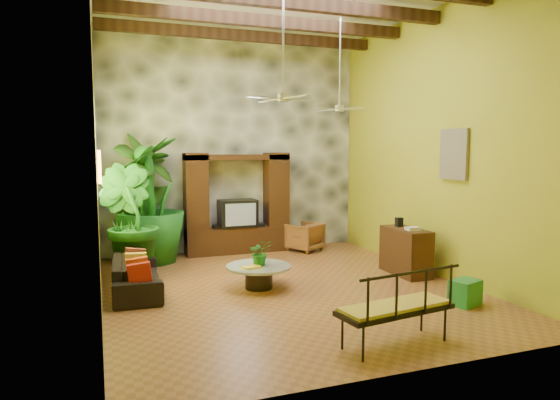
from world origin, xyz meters
name	(u,v)px	position (x,y,z in m)	size (l,w,h in m)	color
ground	(286,288)	(0.00, 0.00, 0.00)	(7.00, 7.00, 0.00)	brown
back_wall	(233,144)	(0.00, 3.50, 2.50)	(6.00, 0.02, 5.00)	#9A9D23
left_wall	(96,142)	(-3.00, 0.00, 2.50)	(0.02, 7.00, 5.00)	#9A9D23
right_wall	(435,143)	(3.00, 0.00, 2.50)	(0.02, 7.00, 5.00)	#9A9D23
stone_accent_wall	(233,144)	(0.00, 3.44, 2.50)	(5.98, 0.10, 4.98)	#3A3D43
ceiling_beams	(286,2)	(0.00, 0.00, 4.78)	(5.95, 5.36, 0.22)	#321E10
entertainment_center	(237,211)	(0.00, 3.14, 0.97)	(2.40, 0.55, 2.30)	black
ceiling_fan_front	(283,85)	(-0.20, -0.40, 3.40)	(1.28, 1.28, 1.86)	silver
ceiling_fan_back	(340,98)	(1.60, 1.20, 3.40)	(1.28, 1.28, 1.86)	silver
wall_art_mask	(99,167)	(-2.96, 1.00, 2.10)	(0.06, 0.32, 0.55)	gold
wall_art_painting	(454,154)	(2.96, -0.60, 2.30)	(0.06, 0.70, 0.90)	#26648E
sofa	(136,276)	(-2.44, 0.62, 0.28)	(1.93, 0.76, 0.56)	black
wicker_armchair	(305,237)	(1.53, 2.80, 0.33)	(0.71, 0.73, 0.66)	olive
tall_plant_a	(146,196)	(-2.04, 3.10, 1.39)	(1.47, 0.99, 2.78)	#245516
tall_plant_b	(128,221)	(-2.49, 1.71, 1.07)	(1.17, 0.94, 2.13)	#165618
tall_plant_c	(151,200)	(-1.96, 2.83, 1.32)	(1.47, 1.47, 2.63)	#1A641B
coffee_table	(259,274)	(-0.44, 0.15, 0.26)	(1.12, 1.12, 0.40)	black
centerpiece_plant	(260,253)	(-0.41, 0.16, 0.62)	(0.40, 0.34, 0.44)	#185E1C
yellow_tray	(251,267)	(-0.62, 0.01, 0.42)	(0.29, 0.21, 0.03)	yellow
iron_bench	(399,304)	(0.36, -2.88, 0.54)	(1.56, 0.76, 0.57)	black
side_console	(406,251)	(2.49, 0.10, 0.44)	(0.50, 1.11, 0.88)	#3B2313
green_bin	(465,293)	(2.26, -1.83, 0.20)	(0.45, 0.34, 0.39)	#1B6525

